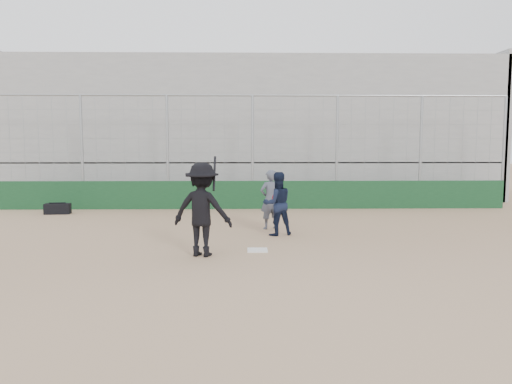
{
  "coord_description": "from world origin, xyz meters",
  "views": [
    {
      "loc": [
        -0.27,
        -10.7,
        2.35
      ],
      "look_at": [
        0.0,
        1.4,
        1.15
      ],
      "focal_mm": 35.0,
      "sensor_mm": 36.0,
      "label": 1
    }
  ],
  "objects_px": {
    "batter_at_plate": "(202,210)",
    "catcher_crouched": "(277,214)",
    "umpire": "(270,202)",
    "equipment_bag": "(58,209)"
  },
  "relations": [
    {
      "from": "batter_at_plate",
      "to": "catcher_crouched",
      "type": "xyz_separation_m",
      "value": [
        1.71,
        2.23,
        -0.42
      ]
    },
    {
      "from": "catcher_crouched",
      "to": "umpire",
      "type": "height_order",
      "value": "umpire"
    },
    {
      "from": "umpire",
      "to": "equipment_bag",
      "type": "height_order",
      "value": "umpire"
    },
    {
      "from": "catcher_crouched",
      "to": "umpire",
      "type": "relative_size",
      "value": 0.75
    },
    {
      "from": "batter_at_plate",
      "to": "catcher_crouched",
      "type": "distance_m",
      "value": 2.84
    },
    {
      "from": "batter_at_plate",
      "to": "equipment_bag",
      "type": "height_order",
      "value": "batter_at_plate"
    },
    {
      "from": "batter_at_plate",
      "to": "equipment_bag",
      "type": "xyz_separation_m",
      "value": [
        -5.32,
        6.23,
        -0.8
      ]
    },
    {
      "from": "umpire",
      "to": "equipment_bag",
      "type": "xyz_separation_m",
      "value": [
        -6.89,
        3.01,
        -0.55
      ]
    },
    {
      "from": "equipment_bag",
      "to": "catcher_crouched",
      "type": "bearing_deg",
      "value": -29.64
    },
    {
      "from": "equipment_bag",
      "to": "batter_at_plate",
      "type": "bearing_deg",
      "value": -49.51
    }
  ]
}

